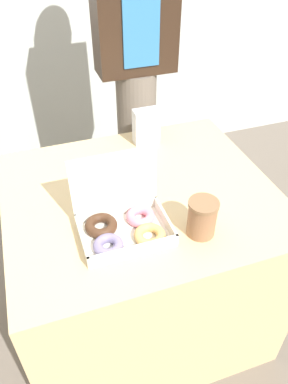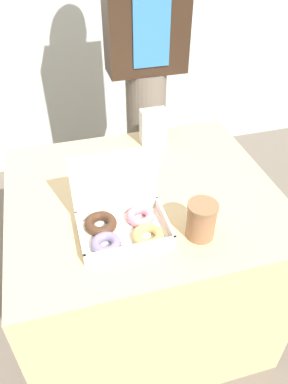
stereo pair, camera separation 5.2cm
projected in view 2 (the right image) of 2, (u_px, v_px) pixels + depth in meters
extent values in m
plane|color=#665B51|center=(143.00, 312.00, 1.79)|extent=(14.00, 14.00, 0.00)
cube|color=tan|center=(143.00, 261.00, 1.56)|extent=(0.95, 0.82, 0.74)
cube|color=silver|center=(124.00, 234.00, 1.16)|extent=(0.27, 0.19, 0.01)
cube|color=silver|center=(81.00, 237.00, 1.12)|extent=(0.01, 0.19, 0.04)
cube|color=silver|center=(165.00, 220.00, 1.17)|extent=(0.01, 0.19, 0.04)
cube|color=silver|center=(131.00, 250.00, 1.08)|extent=(0.27, 0.01, 0.04)
cube|color=silver|center=(117.00, 209.00, 1.21)|extent=(0.27, 0.01, 0.04)
cube|color=silver|center=(115.00, 179.00, 1.15)|extent=(0.27, 0.02, 0.19)
torus|color=slate|center=(106.00, 244.00, 1.10)|extent=(0.13, 0.13, 0.03)
torus|color=#422819|center=(101.00, 224.00, 1.17)|extent=(0.12, 0.12, 0.03)
torus|color=tan|center=(148.00, 236.00, 1.13)|extent=(0.13, 0.13, 0.03)
torus|color=pink|center=(140.00, 216.00, 1.20)|extent=(0.13, 0.13, 0.03)
cylinder|color=#8C6042|center=(201.00, 222.00, 1.13)|extent=(0.09, 0.09, 0.11)
cylinder|color=brown|center=(203.00, 206.00, 1.09)|extent=(0.09, 0.09, 0.01)
cube|color=silver|center=(153.00, 126.00, 1.53)|extent=(0.10, 0.06, 0.15)
cylinder|color=#665B51|center=(146.00, 159.00, 1.96)|extent=(0.19, 0.19, 0.94)
cube|color=teal|center=(152.00, 18.00, 1.45)|extent=(0.15, 0.01, 0.38)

